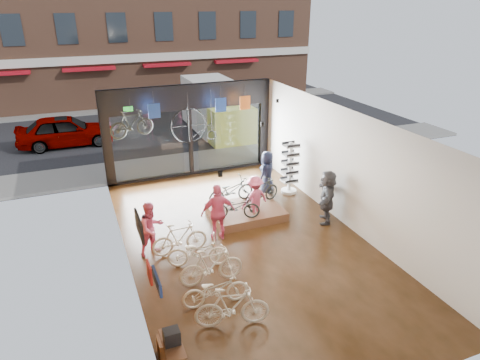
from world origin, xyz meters
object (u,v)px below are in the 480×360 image
floor_bike_2 (215,290)px  floor_bike_3 (211,266)px  box_truck (219,110)px  floor_bike_5 (180,238)px  display_bike_left (236,207)px  customer_1 (152,228)px  floor_bike_4 (198,252)px  customer_2 (218,212)px  floor_bike_1 (232,307)px  customer_4 (267,173)px  display_bike_mid (262,192)px  sunglasses_rack (290,168)px  street_car (65,131)px  customer_3 (255,198)px  display_platform (246,212)px  customer_5 (327,197)px  display_bike_right (231,191)px  hung_bike (132,124)px  penny_farthing (196,126)px

floor_bike_2 → floor_bike_3: 0.89m
box_truck → floor_bike_5: box_truck is taller
display_bike_left → customer_1: 2.89m
floor_bike_4 → display_bike_left: display_bike_left is taller
customer_1 → customer_2: (2.04, 0.05, 0.09)m
floor_bike_1 → customer_2: size_ratio=0.94×
floor_bike_2 → customer_4: size_ratio=0.96×
floor_bike_1 → customer_4: bearing=-17.6°
display_bike_mid → sunglasses_rack: sunglasses_rack is taller
floor_bike_4 → sunglasses_rack: size_ratio=0.85×
street_car → customer_3: bearing=-152.0°
display_platform → customer_4: customer_4 is taller
floor_bike_3 → floor_bike_5: 1.74m
floor_bike_3 → customer_5: bearing=-67.2°
floor_bike_5 → sunglasses_rack: size_ratio=0.82×
customer_1 → box_truck: bearing=37.7°
customer_3 → floor_bike_3: bearing=35.3°
street_car → display_bike_mid: (6.15, -10.31, -0.03)m
display_bike_left → floor_bike_5: bearing=132.3°
display_bike_left → customer_3: (0.77, 0.24, 0.07)m
floor_bike_2 → floor_bike_5: (-0.23, 2.55, 0.07)m
display_platform → display_bike_right: bearing=115.7°
street_car → floor_bike_4: 13.07m
hung_bike → customer_2: bearing=-168.4°
customer_3 → hung_bike: 4.97m
floor_bike_3 → display_bike_left: display_bike_left is taller
display_platform → hung_bike: hung_bike is taller
street_car → customer_2: bearing=-160.2°
street_car → customer_3: (5.70, -10.73, -0.01)m
floor_bike_5 → customer_2: customer_2 is taller
floor_bike_3 → display_bike_right: display_bike_right is taller
display_bike_mid → customer_1: 4.24m
floor_bike_4 → customer_4: (3.80, 3.64, 0.40)m
box_truck → floor_bike_2: bearing=-109.5°
floor_bike_2 → floor_bike_4: size_ratio=0.95×
floor_bike_4 → display_bike_mid: 3.85m
street_car → box_truck: size_ratio=0.66×
floor_bike_4 → display_platform: 3.27m
sunglasses_rack → penny_farthing: (-3.10, 1.75, 1.49)m
customer_2 → customer_3: 1.74m
floor_bike_4 → box_truck: bearing=-5.5°
floor_bike_3 → customer_4: size_ratio=1.00×
customer_3 → customer_4: customer_4 is taller
customer_1 → customer_3: 3.69m
box_truck → customer_4: bearing=-96.2°
display_platform → customer_5: bearing=-29.2°
box_truck → penny_farthing: 7.29m
floor_bike_2 → sunglasses_rack: size_ratio=0.81×
customer_1 → penny_farthing: (2.59, 4.08, 1.68)m
floor_bike_5 → display_bike_mid: size_ratio=1.08×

